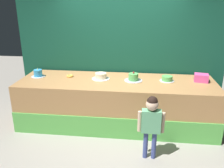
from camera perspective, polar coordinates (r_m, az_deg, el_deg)
name	(u,v)px	position (r m, az deg, el deg)	size (l,w,h in m)	color
ground_plane	(113,138)	(4.35, 0.27, -12.86)	(12.00, 12.00, 0.00)	gray
stage_platform	(116,103)	(4.63, 1.05, -4.51)	(3.70, 1.14, 0.89)	#B27F4C
curtain_backdrop	(120,41)	(4.96, 1.91, 10.30)	(4.28, 0.08, 3.07)	#144C38
child_figure	(151,119)	(3.59, 9.43, -8.38)	(0.40, 0.18, 1.04)	#3F4C8C
pink_box	(201,78)	(4.72, 20.69, 1.40)	(0.25, 0.19, 0.14)	#EA4F99
donut	(70,76)	(4.77, -10.11, 1.94)	(0.13, 0.13, 0.04)	#F2BF4C
cake_far_left	(38,74)	(4.92, -17.38, 2.42)	(0.27, 0.27, 0.19)	silver
cake_center_left	(101,76)	(4.57, -2.73, 1.88)	(0.34, 0.34, 0.12)	white
cake_center_right	(133,78)	(4.48, 5.17, 1.57)	(0.34, 0.34, 0.18)	silver
cake_far_right	(167,79)	(4.56, 13.11, 1.25)	(0.27, 0.27, 0.10)	silver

